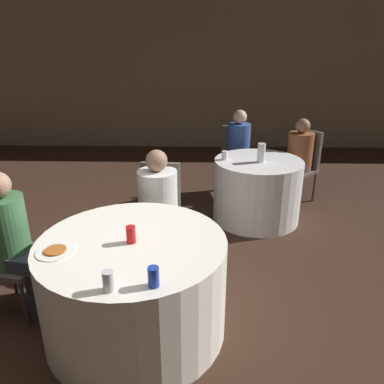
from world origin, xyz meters
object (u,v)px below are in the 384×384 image
object	(u,v)px
chair_far_north	(236,154)
bottle_far	(261,153)
table_near	(135,286)
soda_can_silver	(108,281)
chair_near_north	(160,203)
pizza_plate_near	(56,251)
person_blue_shirt	(240,155)
person_green_jacket	(18,247)
person_white_shirt	(157,208)
table_far	(257,190)
soda_can_blue	(154,277)
chair_far_northeast	(303,160)
soda_can_red	(131,235)
person_floral_shirt	(296,162)

from	to	relation	value
chair_far_north	bottle_far	xyz separation A→B (m)	(0.19, -0.99, 0.30)
table_near	soda_can_silver	distance (m)	0.71
chair_near_north	pizza_plate_near	distance (m)	1.38
person_blue_shirt	person_green_jacket	world-z (taller)	person_blue_shirt
person_white_shirt	table_far	bearing A→B (deg)	-133.00
soda_can_blue	chair_far_northeast	bearing A→B (deg)	62.11
soda_can_blue	bottle_far	distance (m)	2.57
table_far	soda_can_red	distance (m)	2.31
person_floral_shirt	soda_can_red	world-z (taller)	person_floral_shirt
chair_far_northeast	person_blue_shirt	world-z (taller)	person_blue_shirt
person_green_jacket	person_blue_shirt	bearing A→B (deg)	153.05
pizza_plate_near	soda_can_red	distance (m)	0.50
person_floral_shirt	bottle_far	xyz separation A→B (m)	(-0.56, -0.58, 0.29)
bottle_far	person_white_shirt	bearing A→B (deg)	-139.30
person_green_jacket	bottle_far	bearing A→B (deg)	139.67
soda_can_blue	pizza_plate_near	bearing A→B (deg)	153.01
person_blue_shirt	soda_can_blue	size ratio (longest dim) A/B	9.81
chair_far_northeast	person_green_jacket	world-z (taller)	person_green_jacket
person_floral_shirt	pizza_plate_near	distance (m)	3.42
chair_far_northeast	bottle_far	size ratio (longest dim) A/B	4.36
chair_far_north	bottle_far	bearing A→B (deg)	89.88
chair_far_north	bottle_far	distance (m)	1.05
person_white_shirt	soda_can_blue	world-z (taller)	person_white_shirt
person_floral_shirt	person_green_jacket	distance (m)	3.49
person_green_jacket	pizza_plate_near	bearing A→B (deg)	63.61
person_floral_shirt	soda_can_red	xyz separation A→B (m)	(-1.72, -2.48, 0.24)
chair_near_north	soda_can_red	xyz separation A→B (m)	(-0.08, -1.10, 0.25)
person_white_shirt	pizza_plate_near	distance (m)	1.22
person_white_shirt	table_near	bearing A→B (deg)	90.00
chair_far_northeast	bottle_far	bearing A→B (deg)	93.17
person_floral_shirt	pizza_plate_near	xyz separation A→B (m)	(-2.20, -2.61, 0.18)
soda_can_red	soda_can_blue	distance (m)	0.54
chair_near_north	person_white_shirt	size ratio (longest dim) A/B	0.84
person_green_jacket	table_near	bearing A→B (deg)	90.00
chair_near_north	person_blue_shirt	size ratio (longest dim) A/B	0.80
chair_far_north	bottle_far	size ratio (longest dim) A/B	4.36
person_blue_shirt	bottle_far	bearing A→B (deg)	89.86
person_floral_shirt	person_green_jacket	size ratio (longest dim) A/B	0.95
person_white_shirt	person_floral_shirt	xyz separation A→B (m)	(1.66, 1.53, -0.02)
chair_far_north	person_blue_shirt	bearing A→B (deg)	90.00
chair_far_north	person_blue_shirt	size ratio (longest dim) A/B	0.80
bottle_far	person_blue_shirt	bearing A→B (deg)	101.07
chair_near_north	soda_can_silver	distance (m)	1.67
table_far	pizza_plate_near	bearing A→B (deg)	-128.00
table_far	person_floral_shirt	bearing A→B (deg)	42.59
chair_far_north	pizza_plate_near	size ratio (longest dim) A/B	3.70
person_blue_shirt	soda_can_red	size ratio (longest dim) A/B	9.81
chair_far_northeast	person_blue_shirt	size ratio (longest dim) A/B	0.80
person_green_jacket	soda_can_blue	world-z (taller)	person_green_jacket
soda_can_silver	pizza_plate_near	bearing A→B (deg)	138.39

